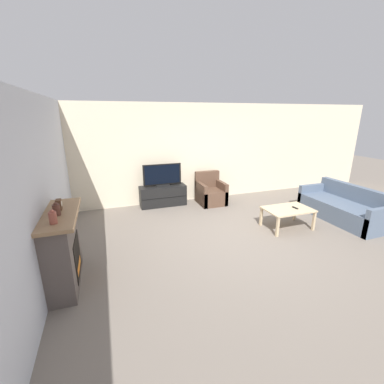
# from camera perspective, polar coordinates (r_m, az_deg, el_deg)

# --- Properties ---
(ground_plane) EXTENTS (24.00, 24.00, 0.00)m
(ground_plane) POSITION_cam_1_polar(r_m,az_deg,el_deg) (5.37, 11.16, -9.98)
(ground_plane) COLOR slate
(wall_back) EXTENTS (12.00, 0.06, 2.70)m
(wall_back) POSITION_cam_1_polar(r_m,az_deg,el_deg) (7.33, 1.08, 8.67)
(wall_back) COLOR beige
(wall_back) RESTS_ON ground
(wall_left) EXTENTS (0.06, 12.00, 2.70)m
(wall_left) POSITION_cam_1_polar(r_m,az_deg,el_deg) (4.32, -30.26, 0.50)
(wall_left) COLOR silver
(wall_left) RESTS_ON ground
(fireplace) EXTENTS (0.47, 1.28, 1.11)m
(fireplace) POSITION_cam_1_polar(r_m,az_deg,el_deg) (4.18, -26.79, -11.10)
(fireplace) COLOR #564C47
(fireplace) RESTS_ON ground
(mantel_vase_left) EXTENTS (0.09, 0.09, 0.18)m
(mantel_vase_left) POSITION_cam_1_polar(r_m,az_deg,el_deg) (3.59, -28.54, -4.95)
(mantel_vase_left) COLOR #994C3D
(mantel_vase_left) RESTS_ON fireplace
(mantel_vase_centre_left) EXTENTS (0.09, 0.09, 0.18)m
(mantel_vase_centre_left) POSITION_cam_1_polar(r_m,az_deg,el_deg) (3.86, -27.93, -3.43)
(mantel_vase_centre_left) COLOR #512D23
(mantel_vase_centre_left) RESTS_ON fireplace
(mantel_clock) EXTENTS (0.08, 0.11, 0.15)m
(mantel_clock) POSITION_cam_1_polar(r_m,az_deg,el_deg) (4.07, -27.48, -2.49)
(mantel_clock) COLOR brown
(mantel_clock) RESTS_ON fireplace
(tv_stand) EXTENTS (1.24, 0.41, 0.55)m
(tv_stand) POSITION_cam_1_polar(r_m,az_deg,el_deg) (7.01, -6.46, -0.83)
(tv_stand) COLOR black
(tv_stand) RESTS_ON ground
(tv) EXTENTS (1.02, 0.18, 0.60)m
(tv) POSITION_cam_1_polar(r_m,az_deg,el_deg) (6.86, -6.61, 3.58)
(tv) COLOR black
(tv) RESTS_ON tv_stand
(armchair) EXTENTS (0.70, 0.76, 0.86)m
(armchair) POSITION_cam_1_polar(r_m,az_deg,el_deg) (7.18, 4.12, -0.28)
(armchair) COLOR brown
(armchair) RESTS_ON ground
(coffee_table) EXTENTS (1.01, 0.66, 0.45)m
(coffee_table) POSITION_cam_1_polar(r_m,az_deg,el_deg) (5.94, 20.52, -3.95)
(coffee_table) COLOR #CCB289
(coffee_table) RESTS_ON ground
(remote) EXTENTS (0.05, 0.15, 0.02)m
(remote) POSITION_cam_1_polar(r_m,az_deg,el_deg) (5.99, 21.94, -3.27)
(remote) COLOR black
(remote) RESTS_ON coffee_table
(couch) EXTENTS (0.89, 1.97, 0.78)m
(couch) POSITION_cam_1_polar(r_m,az_deg,el_deg) (7.05, 30.63, -3.13)
(couch) COLOR slate
(couch) RESTS_ON ground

